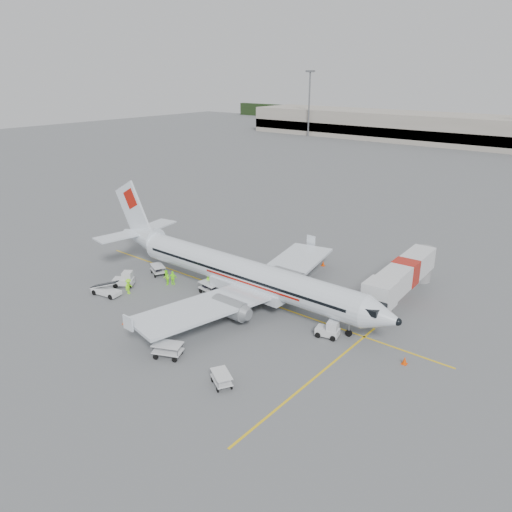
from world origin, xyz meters
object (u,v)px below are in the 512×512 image
object	(u,v)px
jet_bridge	(404,281)
tug_aft	(123,279)
aircraft	(244,255)
belt_loader	(106,285)
tug_fore	(328,329)
tug_mid	(223,301)

from	to	relation	value
jet_bridge	tug_aft	distance (m)	29.79
aircraft	belt_loader	xyz separation A→B (m)	(-11.98, -8.33, -3.78)
tug_aft	aircraft	bearing A→B (deg)	-11.08
belt_loader	tug_fore	size ratio (longest dim) A/B	2.10
belt_loader	tug_fore	xyz separation A→B (m)	(22.61, 7.11, -0.37)
aircraft	belt_loader	bearing A→B (deg)	-145.15
aircraft	tug_mid	size ratio (longest dim) A/B	15.13
belt_loader	tug_aft	world-z (taller)	belt_loader
aircraft	tug_mid	world-z (taller)	aircraft
jet_bridge	tug_mid	bearing A→B (deg)	-136.79
belt_loader	tug_mid	world-z (taller)	belt_loader
belt_loader	tug_fore	bearing A→B (deg)	7.06
aircraft	jet_bridge	distance (m)	16.47
aircraft	tug_fore	distance (m)	11.47
aircraft	tug_aft	world-z (taller)	aircraft
belt_loader	aircraft	bearing A→B (deg)	24.42
aircraft	belt_loader	distance (m)	15.08
tug_mid	tug_aft	world-z (taller)	tug_mid
jet_bridge	tug_aft	bearing A→B (deg)	-150.79
aircraft	tug_mid	distance (m)	5.12
belt_loader	tug_aft	distance (m)	2.69
aircraft	tug_fore	world-z (taller)	aircraft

